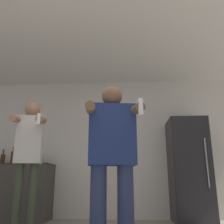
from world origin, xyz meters
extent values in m
cube|color=silver|center=(0.00, 2.97, 1.27)|extent=(7.00, 0.06, 2.55)
cube|color=silver|center=(0.00, 1.47, 2.57)|extent=(7.00, 3.46, 0.05)
cube|color=#262628|center=(1.34, 2.62, 0.84)|extent=(0.61, 0.63, 1.67)
cube|color=black|center=(1.34, 2.30, 0.84)|extent=(0.59, 0.01, 1.60)
cylinder|color=#99999E|center=(1.54, 2.27, 0.92)|extent=(0.02, 0.02, 0.75)
cube|color=#47423D|center=(-1.64, 2.65, 0.46)|extent=(1.26, 0.57, 0.92)
cube|color=#272421|center=(-1.64, 2.65, 0.92)|extent=(1.29, 0.60, 0.01)
cylinder|color=#194723|center=(-1.22, 2.71, 1.02)|extent=(0.07, 0.07, 0.18)
cylinder|color=#194723|center=(-1.22, 2.71, 1.15)|extent=(0.03, 0.03, 0.09)
sphere|color=maroon|center=(-1.22, 2.71, 1.19)|extent=(0.03, 0.03, 0.03)
cylinder|color=#563314|center=(-1.92, 2.71, 1.02)|extent=(0.08, 0.08, 0.18)
cylinder|color=#563314|center=(-1.92, 2.71, 1.15)|extent=(0.03, 0.03, 0.10)
sphere|color=silver|center=(-1.92, 2.71, 1.20)|extent=(0.03, 0.03, 0.03)
cylinder|color=#563314|center=(-1.73, 2.71, 1.04)|extent=(0.08, 0.08, 0.23)
cylinder|color=#563314|center=(-1.73, 2.71, 1.20)|extent=(0.03, 0.03, 0.07)
sphere|color=black|center=(-1.73, 2.71, 1.23)|extent=(0.04, 0.04, 0.04)
cylinder|color=navy|center=(0.04, 0.62, 0.38)|extent=(0.15, 0.15, 0.77)
cylinder|color=navy|center=(0.28, 0.65, 0.38)|extent=(0.15, 0.15, 0.77)
cube|color=navy|center=(0.16, 0.64, 1.05)|extent=(0.47, 0.26, 0.57)
sphere|color=brown|center=(0.16, 0.64, 1.44)|extent=(0.20, 0.20, 0.20)
cylinder|color=brown|center=(-0.02, 0.43, 1.26)|extent=(0.13, 0.39, 0.15)
cylinder|color=brown|center=(0.40, 0.48, 1.26)|extent=(0.13, 0.39, 0.15)
cube|color=white|center=(0.42, 0.30, 1.23)|extent=(0.04, 0.04, 0.14)
cylinder|color=#38422D|center=(-1.09, 1.56, 0.43)|extent=(0.11, 0.11, 0.85)
cylinder|color=#38422D|center=(-0.91, 1.59, 0.43)|extent=(0.11, 0.11, 0.85)
cube|color=beige|center=(-1.00, 1.57, 1.17)|extent=(0.37, 0.25, 0.64)
sphere|color=#9E7051|center=(-1.00, 1.57, 1.60)|extent=(0.22, 0.22, 0.22)
cylinder|color=#9E7051|center=(-1.13, 1.38, 1.42)|extent=(0.14, 0.36, 0.15)
cylinder|color=#9E7051|center=(-0.82, 1.43, 1.42)|extent=(0.14, 0.36, 0.15)
cube|color=white|center=(-0.79, 1.26, 1.39)|extent=(0.04, 0.04, 0.14)
camera|label=1|loc=(0.29, -1.70, 0.61)|focal=40.00mm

